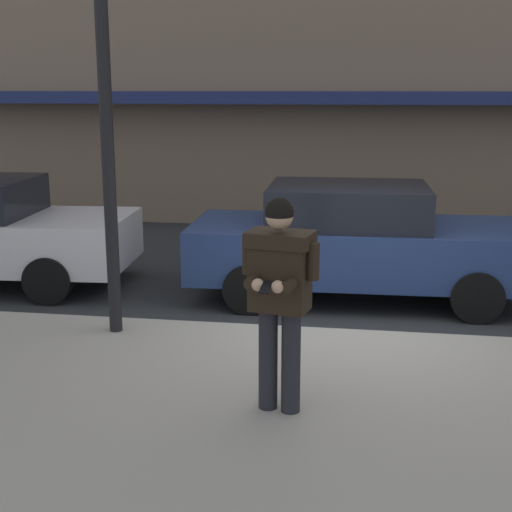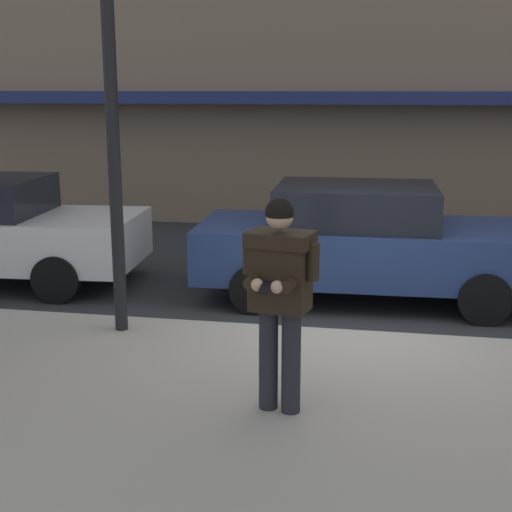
# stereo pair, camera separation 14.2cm
# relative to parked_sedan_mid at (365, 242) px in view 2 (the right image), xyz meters

# --- Properties ---
(ground_plane) EXTENTS (80.00, 80.00, 0.00)m
(ground_plane) POSITION_rel_parked_sedan_mid_xyz_m (-0.06, -1.52, -0.79)
(ground_plane) COLOR #2B2D30
(sidewalk) EXTENTS (32.00, 5.30, 0.14)m
(sidewalk) POSITION_rel_parked_sedan_mid_xyz_m (0.94, -4.37, -0.72)
(sidewalk) COLOR #A8A399
(sidewalk) RESTS_ON ground
(curb_paint_line) EXTENTS (28.00, 0.12, 0.01)m
(curb_paint_line) POSITION_rel_parked_sedan_mid_xyz_m (0.94, -1.47, -0.79)
(curb_paint_line) COLOR silver
(curb_paint_line) RESTS_ON ground
(parked_sedan_mid) EXTENTS (4.55, 2.03, 1.54)m
(parked_sedan_mid) POSITION_rel_parked_sedan_mid_xyz_m (0.00, 0.00, 0.00)
(parked_sedan_mid) COLOR navy
(parked_sedan_mid) RESTS_ON ground
(man_texting_on_phone) EXTENTS (0.64, 0.63, 1.81)m
(man_texting_on_phone) POSITION_rel_parked_sedan_mid_xyz_m (-0.57, -3.89, 0.46)
(man_texting_on_phone) COLOR #23232B
(man_texting_on_phone) RESTS_ON sidewalk
(street_lamp_post) EXTENTS (0.36, 0.36, 4.88)m
(street_lamp_post) POSITION_rel_parked_sedan_mid_xyz_m (-2.62, -2.17, 2.35)
(street_lamp_post) COLOR black
(street_lamp_post) RESTS_ON sidewalk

